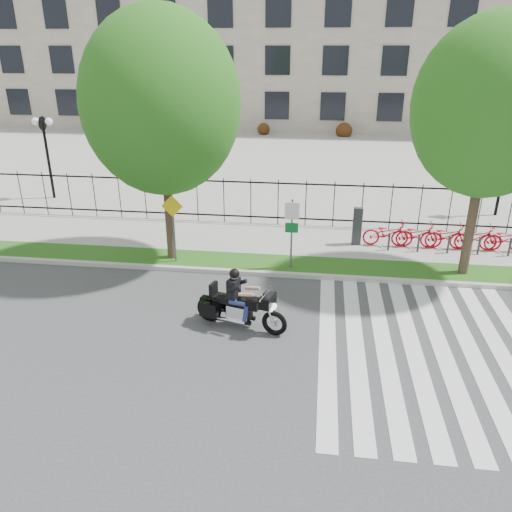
# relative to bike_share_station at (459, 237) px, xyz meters

# --- Properties ---
(ground) EXTENTS (120.00, 120.00, 0.00)m
(ground) POSITION_rel_bike_share_station_xyz_m (-7.19, -7.20, -0.66)
(ground) COLOR #3D3D40
(ground) RESTS_ON ground
(curb) EXTENTS (60.00, 0.20, 0.15)m
(curb) POSITION_rel_bike_share_station_xyz_m (-7.19, -3.10, -0.58)
(curb) COLOR #B0AEA6
(curb) RESTS_ON ground
(grass_verge) EXTENTS (60.00, 1.50, 0.15)m
(grass_verge) POSITION_rel_bike_share_station_xyz_m (-7.19, -2.25, -0.58)
(grass_verge) COLOR #215515
(grass_verge) RESTS_ON ground
(sidewalk) EXTENTS (60.00, 3.50, 0.15)m
(sidewalk) POSITION_rel_bike_share_station_xyz_m (-7.19, 0.25, -0.58)
(sidewalk) COLOR gray
(sidewalk) RESTS_ON ground
(plaza) EXTENTS (80.00, 34.00, 0.10)m
(plaza) POSITION_rel_bike_share_station_xyz_m (-7.19, 17.80, -0.61)
(plaza) COLOR gray
(plaza) RESTS_ON ground
(crosswalk_stripes) EXTENTS (5.70, 8.00, 0.01)m
(crosswalk_stripes) POSITION_rel_bike_share_station_xyz_m (-2.36, -7.20, -0.65)
(crosswalk_stripes) COLOR silver
(crosswalk_stripes) RESTS_ON ground
(iron_fence) EXTENTS (30.00, 0.06, 2.00)m
(iron_fence) POSITION_rel_bike_share_station_xyz_m (-7.19, 2.00, 0.49)
(iron_fence) COLOR black
(iron_fence) RESTS_ON sidewalk
(office_building) EXTENTS (60.00, 21.90, 20.15)m
(office_building) POSITION_rel_bike_share_station_xyz_m (-7.19, 37.72, 9.31)
(office_building) COLOR gray
(office_building) RESTS_ON ground
(lamp_post_left) EXTENTS (1.06, 0.70, 4.25)m
(lamp_post_left) POSITION_rel_bike_share_station_xyz_m (-19.19, 4.80, 2.55)
(lamp_post_left) COLOR black
(lamp_post_left) RESTS_ON ground
(lamp_post_right) EXTENTS (1.06, 0.70, 4.25)m
(lamp_post_right) POSITION_rel_bike_share_station_xyz_m (2.81, 4.80, 2.55)
(lamp_post_right) COLOR black
(lamp_post_right) RESTS_ON ground
(street_tree_1) EXTENTS (5.31, 5.31, 8.58)m
(street_tree_1) POSITION_rel_bike_share_station_xyz_m (-10.75, -2.25, 5.01)
(street_tree_1) COLOR #382B1E
(street_tree_1) RESTS_ON grass_verge
(street_tree_2) EXTENTS (4.83, 4.83, 8.30)m
(street_tree_2) POSITION_rel_bike_share_station_xyz_m (-0.34, -2.25, 5.01)
(street_tree_2) COLOR #382B1E
(street_tree_2) RESTS_ON grass_verge
(bike_share_station) EXTENTS (7.84, 0.88, 1.50)m
(bike_share_station) POSITION_rel_bike_share_station_xyz_m (0.00, 0.00, 0.00)
(bike_share_station) COLOR #2D2D33
(bike_share_station) RESTS_ON sidewalk
(sign_pole_regulatory) EXTENTS (0.50, 0.09, 2.50)m
(sign_pole_regulatory) POSITION_rel_bike_share_station_xyz_m (-6.30, -2.62, 1.08)
(sign_pole_regulatory) COLOR #59595B
(sign_pole_regulatory) RESTS_ON grass_verge
(sign_pole_warning) EXTENTS (0.78, 0.09, 2.49)m
(sign_pole_warning) POSITION_rel_bike_share_station_xyz_m (-10.50, -2.62, 1.08)
(sign_pole_warning) COLOR #59595B
(sign_pole_warning) RESTS_ON grass_verge
(motorcycle_rider) EXTENTS (2.73, 1.24, 2.15)m
(motorcycle_rider) POSITION_rel_bike_share_station_xyz_m (-7.46, -6.64, 0.06)
(motorcycle_rider) COLOR black
(motorcycle_rider) RESTS_ON ground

